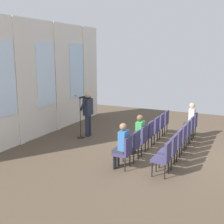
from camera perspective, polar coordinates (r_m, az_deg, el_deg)
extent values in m
plane|color=brown|center=(9.76, 11.72, -7.70)|extent=(13.19, 13.19, 0.00)
cube|color=silver|center=(11.56, -13.08, 6.36)|extent=(8.14, 0.10, 4.37)
cube|color=silver|center=(9.91, -20.76, 6.04)|extent=(1.07, 0.04, 2.43)
cube|color=silver|center=(10.41, -17.97, 5.53)|extent=(0.20, 0.08, 4.37)
cube|color=silver|center=(11.51, -12.88, 7.20)|extent=(1.07, 0.04, 2.43)
cube|color=silver|center=(12.07, -10.82, 6.68)|extent=(0.20, 0.08, 4.37)
cube|color=silver|center=(13.27, -6.99, 7.97)|extent=(1.07, 0.04, 2.43)
cube|color=silver|center=(13.86, -5.44, 7.47)|extent=(0.20, 0.08, 4.37)
cylinder|color=#232838|center=(11.17, -4.93, -2.75)|extent=(0.14, 0.14, 0.84)
cylinder|color=#232838|center=(11.32, -4.47, -2.55)|extent=(0.14, 0.14, 0.84)
cube|color=#232838|center=(11.08, -4.76, 1.02)|extent=(0.42, 0.22, 0.63)
cube|color=navy|center=(11.13, -5.28, 1.45)|extent=(0.06, 0.01, 0.38)
sphere|color=tan|center=(11.02, -4.84, 3.32)|extent=(0.21, 0.21, 0.21)
cylinder|color=#232838|center=(10.91, -5.77, 1.32)|extent=(0.09, 0.28, 0.45)
cylinder|color=#232838|center=(11.22, -4.99, 2.80)|extent=(0.15, 0.36, 0.15)
cylinder|color=#232838|center=(11.24, -5.71, 2.94)|extent=(0.11, 0.34, 0.15)
sphere|color=tan|center=(11.28, -7.14, 3.21)|extent=(0.10, 0.10, 0.10)
cylinder|color=black|center=(11.14, -6.16, -4.97)|extent=(0.28, 0.28, 0.03)
cylinder|color=black|center=(10.96, -6.25, -1.26)|extent=(0.02, 0.02, 1.45)
sphere|color=#262626|center=(10.81, -6.34, 2.70)|extent=(0.07, 0.07, 0.07)
cylinder|color=black|center=(8.45, 1.39, -9.12)|extent=(0.04, 0.04, 0.40)
cylinder|color=black|center=(8.14, 0.32, -9.93)|extent=(0.04, 0.04, 0.40)
cylinder|color=black|center=(8.32, 3.55, -9.47)|extent=(0.04, 0.04, 0.40)
cylinder|color=black|center=(8.01, 2.55, -10.32)|extent=(0.04, 0.04, 0.40)
cube|color=#383356|center=(8.15, 1.96, -8.13)|extent=(0.46, 0.44, 0.08)
cube|color=#383356|center=(7.99, 3.23, -6.50)|extent=(0.46, 0.06, 0.46)
cylinder|color=#2D2D33|center=(8.22, 0.53, -9.58)|extent=(0.10, 0.10, 0.44)
cylinder|color=#2D2D33|center=(8.37, 1.07, -9.18)|extent=(0.10, 0.10, 0.44)
cube|color=#2D2D33|center=(8.15, 1.58, -7.67)|extent=(0.34, 0.36, 0.12)
cube|color=#3366A5|center=(8.00, 2.31, -5.56)|extent=(0.36, 0.20, 0.54)
sphere|color=#8C6647|center=(7.90, 2.20, -2.91)|extent=(0.20, 0.20, 0.20)
cylinder|color=black|center=(9.01, 3.12, -7.78)|extent=(0.04, 0.04, 0.40)
cylinder|color=black|center=(8.70, 2.19, -8.50)|extent=(0.04, 0.04, 0.40)
cylinder|color=black|center=(8.89, 5.16, -8.08)|extent=(0.04, 0.04, 0.40)
cylinder|color=black|center=(8.57, 4.29, -8.83)|extent=(0.04, 0.04, 0.40)
cube|color=#383356|center=(8.71, 3.71, -6.81)|extent=(0.46, 0.44, 0.08)
cube|color=#383356|center=(8.56, 4.92, -5.26)|extent=(0.46, 0.06, 0.46)
cylinder|color=black|center=(9.58, 4.64, -6.59)|extent=(0.04, 0.04, 0.40)
cylinder|color=black|center=(9.26, 3.82, -7.23)|extent=(0.04, 0.04, 0.40)
cylinder|color=black|center=(9.47, 6.57, -6.86)|extent=(0.04, 0.04, 0.40)
cylinder|color=black|center=(9.15, 5.81, -7.52)|extent=(0.04, 0.04, 0.40)
cube|color=#383356|center=(9.29, 5.24, -5.64)|extent=(0.46, 0.44, 0.08)
cube|color=#383356|center=(9.15, 6.39, -4.17)|extent=(0.46, 0.06, 0.46)
cylinder|color=#2D2D33|center=(9.34, 3.98, -6.95)|extent=(0.10, 0.10, 0.44)
cylinder|color=#2D2D33|center=(9.50, 4.38, -6.63)|extent=(0.10, 0.10, 0.44)
cube|color=#2D2D33|center=(9.29, 4.90, -5.24)|extent=(0.34, 0.36, 0.12)
cube|color=green|center=(9.17, 5.57, -3.43)|extent=(0.36, 0.20, 0.51)
sphere|color=brown|center=(9.08, 5.50, -1.18)|extent=(0.20, 0.20, 0.20)
cylinder|color=black|center=(10.16, 5.98, -5.54)|extent=(0.04, 0.04, 0.40)
cylinder|color=black|center=(9.84, 5.26, -6.11)|extent=(0.04, 0.04, 0.40)
cylinder|color=black|center=(10.06, 7.81, -5.77)|extent=(0.04, 0.04, 0.40)
cylinder|color=black|center=(9.73, 7.14, -6.35)|extent=(0.04, 0.04, 0.40)
cube|color=#383356|center=(9.87, 6.58, -4.61)|extent=(0.46, 0.44, 0.08)
cube|color=#383356|center=(9.74, 7.67, -3.21)|extent=(0.46, 0.06, 0.46)
cylinder|color=black|center=(10.75, 7.17, -4.59)|extent=(0.04, 0.04, 0.40)
cylinder|color=black|center=(10.42, 6.53, -5.10)|extent=(0.04, 0.04, 0.40)
cylinder|color=black|center=(10.65, 8.90, -4.80)|extent=(0.04, 0.04, 0.40)
cylinder|color=black|center=(10.32, 8.31, -5.32)|extent=(0.04, 0.04, 0.40)
cube|color=#383356|center=(10.47, 7.76, -3.69)|extent=(0.46, 0.44, 0.08)
cube|color=#383356|center=(10.34, 8.81, -2.37)|extent=(0.46, 0.06, 0.46)
cylinder|color=black|center=(11.34, 8.23, -3.75)|extent=(0.04, 0.04, 0.40)
cylinder|color=black|center=(11.01, 7.66, -4.21)|extent=(0.04, 0.04, 0.40)
cylinder|color=black|center=(11.25, 9.88, -3.93)|extent=(0.04, 0.04, 0.40)
cylinder|color=black|center=(10.92, 9.35, -4.40)|extent=(0.04, 0.04, 0.40)
cube|color=#383356|center=(11.07, 8.82, -2.87)|extent=(0.46, 0.44, 0.08)
cube|color=#383356|center=(10.95, 9.81, -1.61)|extent=(0.46, 0.06, 0.46)
cylinder|color=black|center=(11.94, 9.18, -2.99)|extent=(0.04, 0.04, 0.40)
cylinder|color=black|center=(11.61, 8.67, -3.40)|extent=(0.04, 0.04, 0.40)
cylinder|color=black|center=(11.86, 10.76, -3.15)|extent=(0.04, 0.04, 0.40)
cylinder|color=black|center=(11.52, 10.29, -3.58)|extent=(0.04, 0.04, 0.40)
cube|color=#383356|center=(11.67, 9.77, -2.14)|extent=(0.46, 0.44, 0.08)
cube|color=#383356|center=(11.56, 10.72, -0.93)|extent=(0.46, 0.06, 0.46)
cylinder|color=black|center=(8.08, 8.68, -10.24)|extent=(0.04, 0.04, 0.40)
cylinder|color=black|center=(7.77, 7.87, -11.16)|extent=(0.04, 0.04, 0.40)
cylinder|color=black|center=(8.00, 11.04, -10.57)|extent=(0.04, 0.04, 0.40)
cylinder|color=black|center=(7.68, 10.33, -11.52)|extent=(0.04, 0.04, 0.40)
cube|color=#383356|center=(7.79, 9.54, -9.24)|extent=(0.46, 0.44, 0.08)
cube|color=#383356|center=(7.65, 10.98, -7.53)|extent=(0.46, 0.06, 0.46)
cylinder|color=black|center=(8.67, 9.98, -8.75)|extent=(0.04, 0.04, 0.40)
cylinder|color=black|center=(8.34, 9.28, -9.55)|extent=(0.04, 0.04, 0.40)
cylinder|color=black|center=(8.59, 12.18, -9.03)|extent=(0.04, 0.04, 0.40)
cylinder|color=black|center=(8.26, 11.57, -9.86)|extent=(0.04, 0.04, 0.40)
cube|color=#383356|center=(8.38, 10.82, -7.76)|extent=(0.46, 0.44, 0.08)
cube|color=#383356|center=(8.25, 12.17, -6.15)|extent=(0.46, 0.06, 0.46)
cylinder|color=black|center=(9.26, 11.10, -7.44)|extent=(0.04, 0.04, 0.40)
cylinder|color=black|center=(8.93, 10.50, -8.14)|extent=(0.04, 0.04, 0.40)
cylinder|color=black|center=(9.19, 13.17, -7.69)|extent=(0.04, 0.04, 0.40)
cylinder|color=black|center=(8.86, 12.64, -8.41)|extent=(0.04, 0.04, 0.40)
cube|color=#383356|center=(8.98, 11.91, -6.47)|extent=(0.46, 0.44, 0.08)
cube|color=#383356|center=(8.86, 13.18, -4.95)|extent=(0.46, 0.06, 0.46)
cylinder|color=black|center=(9.86, 12.08, -6.28)|extent=(0.04, 0.04, 0.40)
cylinder|color=black|center=(9.53, 11.55, -6.91)|extent=(0.04, 0.04, 0.40)
cylinder|color=black|center=(9.79, 14.02, -6.51)|extent=(0.04, 0.04, 0.40)
cylinder|color=black|center=(9.46, 13.56, -7.14)|extent=(0.04, 0.04, 0.40)
cube|color=#383356|center=(9.58, 12.87, -5.34)|extent=(0.46, 0.44, 0.08)
cube|color=#383356|center=(9.47, 14.07, -3.91)|extent=(0.46, 0.06, 0.46)
cylinder|color=black|center=(10.47, 12.95, -5.26)|extent=(0.04, 0.04, 0.40)
cylinder|color=black|center=(10.13, 12.48, -5.81)|extent=(0.04, 0.04, 0.40)
cylinder|color=black|center=(10.40, 14.78, -5.46)|extent=(0.04, 0.04, 0.40)
cylinder|color=black|center=(10.06, 14.37, -6.03)|extent=(0.04, 0.04, 0.40)
cube|color=#383356|center=(10.19, 13.71, -4.35)|extent=(0.46, 0.44, 0.08)
cube|color=#383356|center=(10.09, 14.84, -2.99)|extent=(0.46, 0.06, 0.46)
cylinder|color=black|center=(11.08, 13.72, -4.35)|extent=(0.04, 0.04, 0.40)
cylinder|color=black|center=(10.74, 13.30, -4.84)|extent=(0.04, 0.04, 0.40)
cylinder|color=black|center=(11.01, 15.45, -4.53)|extent=(0.04, 0.04, 0.40)
cylinder|color=black|center=(10.67, 15.09, -5.04)|extent=(0.04, 0.04, 0.40)
cube|color=#383356|center=(10.81, 14.45, -3.47)|extent=(0.46, 0.44, 0.08)
cube|color=#383356|center=(10.71, 15.52, -2.17)|extent=(0.46, 0.06, 0.46)
cylinder|color=black|center=(11.69, 14.40, -3.54)|extent=(0.04, 0.04, 0.40)
cylinder|color=black|center=(11.35, 14.03, -3.98)|extent=(0.04, 0.04, 0.40)
cylinder|color=black|center=(11.63, 16.04, -3.70)|extent=(0.04, 0.04, 0.40)
cylinder|color=black|center=(11.29, 15.72, -4.15)|extent=(0.04, 0.04, 0.40)
cube|color=#383356|center=(11.43, 15.11, -2.68)|extent=(0.46, 0.44, 0.08)
cube|color=#383356|center=(11.33, 16.13, -1.45)|extent=(0.46, 0.06, 0.46)
cylinder|color=#2D2D33|center=(11.43, 14.08, -3.76)|extent=(0.10, 0.10, 0.44)
cylinder|color=#2D2D33|center=(11.60, 14.27, -3.54)|extent=(0.10, 0.10, 0.44)
cube|color=#2D2D33|center=(11.42, 14.84, -2.36)|extent=(0.34, 0.36, 0.12)
cube|color=silver|center=(11.33, 15.47, -0.73)|extent=(0.36, 0.20, 0.57)
sphere|color=tan|center=(11.26, 15.48, 1.23)|extent=(0.20, 0.20, 0.20)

